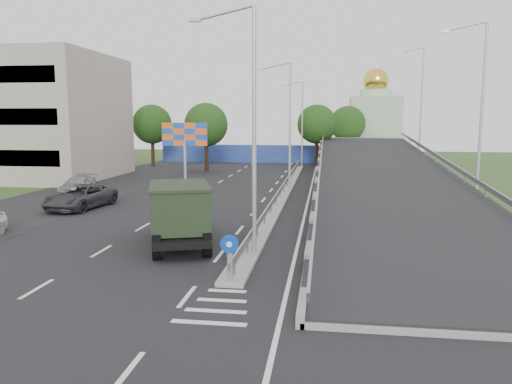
% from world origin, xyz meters
% --- Properties ---
extents(ground, '(160.00, 160.00, 0.00)m').
position_xyz_m(ground, '(0.00, 0.00, 0.00)').
color(ground, '#2D4C1E').
rests_on(ground, ground).
extents(road_surface, '(26.00, 90.00, 0.04)m').
position_xyz_m(road_surface, '(-3.00, 20.00, 0.00)').
color(road_surface, black).
rests_on(road_surface, ground).
extents(parking_strip, '(8.00, 90.00, 0.05)m').
position_xyz_m(parking_strip, '(-16.00, 20.00, 0.00)').
color(parking_strip, black).
rests_on(parking_strip, ground).
extents(median, '(1.00, 44.00, 0.20)m').
position_xyz_m(median, '(0.00, 24.00, 0.10)').
color(median, gray).
rests_on(median, ground).
extents(overpass_ramp, '(10.00, 50.00, 3.50)m').
position_xyz_m(overpass_ramp, '(7.50, 24.00, 1.75)').
color(overpass_ramp, gray).
rests_on(overpass_ramp, ground).
extents(median_guardrail, '(0.09, 44.00, 0.71)m').
position_xyz_m(median_guardrail, '(0.00, 24.00, 0.75)').
color(median_guardrail, gray).
rests_on(median_guardrail, median).
extents(sign_bollard, '(0.64, 0.23, 1.67)m').
position_xyz_m(sign_bollard, '(0.00, 2.17, 1.03)').
color(sign_bollard, black).
rests_on(sign_bollard, median).
extents(lamp_post_near, '(2.74, 0.18, 10.08)m').
position_xyz_m(lamp_post_near, '(0.11, 6.00, 5.81)').
color(lamp_post_near, '#B2B5B7').
rests_on(lamp_post_near, median).
extents(lamp_post_mid, '(2.74, 0.18, 10.08)m').
position_xyz_m(lamp_post_mid, '(0.11, 26.00, 5.81)').
color(lamp_post_mid, '#B2B5B7').
rests_on(lamp_post_mid, median).
extents(lamp_post_far, '(2.74, 0.18, 10.08)m').
position_xyz_m(lamp_post_far, '(0.11, 46.00, 5.81)').
color(lamp_post_far, '#B2B5B7').
rests_on(lamp_post_far, median).
extents(blue_wall, '(30.00, 0.50, 2.40)m').
position_xyz_m(blue_wall, '(-4.00, 52.00, 1.20)').
color(blue_wall, '#2B2895').
rests_on(blue_wall, ground).
extents(church, '(7.00, 7.00, 13.80)m').
position_xyz_m(church, '(10.00, 60.00, 5.31)').
color(church, '#B2CCAD').
rests_on(church, ground).
extents(billboard, '(4.00, 0.24, 5.50)m').
position_xyz_m(billboard, '(-9.00, 28.00, 4.19)').
color(billboard, '#B2B5B7').
rests_on(billboard, ground).
extents(tree_left_mid, '(4.80, 4.80, 7.60)m').
position_xyz_m(tree_left_mid, '(-10.00, 40.00, 5.18)').
color(tree_left_mid, black).
rests_on(tree_left_mid, ground).
extents(tree_median_far, '(4.80, 4.80, 7.60)m').
position_xyz_m(tree_median_far, '(2.00, 48.00, 5.18)').
color(tree_median_far, black).
rests_on(tree_median_far, ground).
extents(tree_left_far, '(4.80, 4.80, 7.60)m').
position_xyz_m(tree_left_far, '(-18.00, 45.00, 5.18)').
color(tree_left_far, black).
rests_on(tree_left_far, ground).
extents(tree_ramp_far, '(4.80, 4.80, 7.60)m').
position_xyz_m(tree_ramp_far, '(6.00, 55.00, 5.18)').
color(tree_ramp_far, black).
rests_on(tree_ramp_far, ground).
extents(dump_truck, '(4.40, 7.04, 2.92)m').
position_xyz_m(dump_truck, '(-3.51, 7.90, 1.62)').
color(dump_truck, black).
rests_on(dump_truck, ground).
extents(parked_car_c, '(3.25, 5.86, 1.55)m').
position_xyz_m(parked_car_c, '(-12.58, 15.97, 0.77)').
color(parked_car_c, '#313136').
rests_on(parked_car_c, ground).
extents(parked_car_d, '(2.52, 4.91, 1.36)m').
position_xyz_m(parked_car_d, '(-16.08, 22.38, 0.68)').
color(parked_car_d, '#92949A').
rests_on(parked_car_d, ground).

